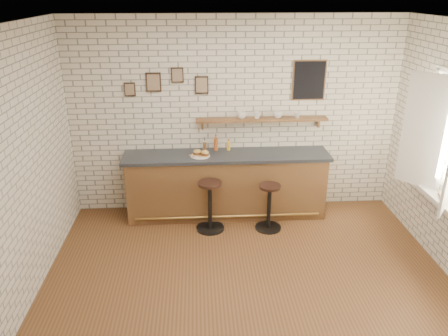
{
  "coord_description": "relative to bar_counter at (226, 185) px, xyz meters",
  "views": [
    {
      "loc": [
        -0.57,
        -4.42,
        3.32
      ],
      "look_at": [
        -0.24,
        0.9,
        1.12
      ],
      "focal_mm": 35.0,
      "sensor_mm": 36.0,
      "label": 1
    }
  ],
  "objects": [
    {
      "name": "ground",
      "position": [
        0.15,
        -1.7,
        -0.51
      ],
      "size": [
        5.0,
        5.0,
        0.0
      ],
      "primitive_type": "plane",
      "color": "brown",
      "rests_on": "ground"
    },
    {
      "name": "bar_counter",
      "position": [
        0.0,
        0.0,
        0.0
      ],
      "size": [
        3.1,
        0.65,
        1.01
      ],
      "color": "brown",
      "rests_on": "ground"
    },
    {
      "name": "sandwich_plate",
      "position": [
        -0.39,
        -0.06,
        0.51
      ],
      "size": [
        0.28,
        0.28,
        0.01
      ],
      "primitive_type": "cylinder",
      "color": "white",
      "rests_on": "bar_counter"
    },
    {
      "name": "ciabatta_sandwich",
      "position": [
        -0.38,
        -0.06,
        0.56
      ],
      "size": [
        0.26,
        0.18,
        0.08
      ],
      "color": "tan",
      "rests_on": "sandwich_plate"
    },
    {
      "name": "potato_chips",
      "position": [
        -0.42,
        -0.06,
        0.52
      ],
      "size": [
        0.26,
        0.18,
        0.0
      ],
      "color": "gold",
      "rests_on": "sandwich_plate"
    },
    {
      "name": "bitters_bottle_brown",
      "position": [
        -0.32,
        0.18,
        0.58
      ],
      "size": [
        0.06,
        0.06,
        0.19
      ],
      "color": "brown",
      "rests_on": "bar_counter"
    },
    {
      "name": "bitters_bottle_white",
      "position": [
        -0.33,
        0.18,
        0.59
      ],
      "size": [
        0.05,
        0.05,
        0.21
      ],
      "color": "white",
      "rests_on": "bar_counter"
    },
    {
      "name": "bitters_bottle_amber",
      "position": [
        -0.15,
        0.18,
        0.61
      ],
      "size": [
        0.06,
        0.06,
        0.25
      ],
      "color": "#A04719",
      "rests_on": "bar_counter"
    },
    {
      "name": "condiment_bottle_yellow",
      "position": [
        0.04,
        0.18,
        0.58
      ],
      "size": [
        0.05,
        0.05,
        0.17
      ],
      "color": "yellow",
      "rests_on": "bar_counter"
    },
    {
      "name": "bar_stool_left",
      "position": [
        -0.27,
        -0.46,
        -0.1
      ],
      "size": [
        0.44,
        0.44,
        0.76
      ],
      "color": "black",
      "rests_on": "ground"
    },
    {
      "name": "bar_stool_right",
      "position": [
        0.59,
        -0.49,
        -0.13
      ],
      "size": [
        0.39,
        0.39,
        0.7
      ],
      "color": "black",
      "rests_on": "ground"
    },
    {
      "name": "wall_shelf",
      "position": [
        0.55,
        0.2,
        0.97
      ],
      "size": [
        2.0,
        0.18,
        0.18
      ],
      "color": "brown",
      "rests_on": "ground"
    },
    {
      "name": "shelf_cup_a",
      "position": [
        0.24,
        0.2,
        1.05
      ],
      "size": [
        0.15,
        0.15,
        0.11
      ],
      "primitive_type": "imported",
      "rotation": [
        0.0,
        0.0,
        0.12
      ],
      "color": "white",
      "rests_on": "wall_shelf"
    },
    {
      "name": "shelf_cup_b",
      "position": [
        0.47,
        0.2,
        1.04
      ],
      "size": [
        0.14,
        0.14,
        0.1
      ],
      "primitive_type": "imported",
      "rotation": [
        0.0,
        0.0,
        1.1
      ],
      "color": "white",
      "rests_on": "wall_shelf"
    },
    {
      "name": "shelf_cup_c",
      "position": [
        0.79,
        0.2,
        1.05
      ],
      "size": [
        0.19,
        0.19,
        0.11
      ],
      "primitive_type": "imported",
      "rotation": [
        0.0,
        0.0,
        1.06
      ],
      "color": "white",
      "rests_on": "wall_shelf"
    },
    {
      "name": "shelf_cup_d",
      "position": [
        1.09,
        0.2,
        1.04
      ],
      "size": [
        0.1,
        0.1,
        0.09
      ],
      "primitive_type": "imported",
      "rotation": [
        0.0,
        0.0,
        0.05
      ],
      "color": "white",
      "rests_on": "wall_shelf"
    },
    {
      "name": "back_wall_decor",
      "position": [
        0.37,
        0.28,
        1.54
      ],
      "size": [
        2.96,
        0.02,
        0.56
      ],
      "color": "black",
      "rests_on": "ground"
    },
    {
      "name": "window_sill",
      "position": [
        2.55,
        -1.4,
        0.39
      ],
      "size": [
        0.2,
        1.35,
        0.06
      ],
      "color": "white",
      "rests_on": "ground"
    },
    {
      "name": "casement_window",
      "position": [
        2.51,
        -1.4,
        1.14
      ],
      "size": [
        0.4,
        1.3,
        1.56
      ],
      "color": "white",
      "rests_on": "ground"
    },
    {
      "name": "book_lower",
      "position": [
        2.53,
        -1.51,
        0.43
      ],
      "size": [
        0.2,
        0.25,
        0.02
      ],
      "primitive_type": "imported",
      "rotation": [
        0.0,
        0.0,
        -0.16
      ],
      "color": "tan",
      "rests_on": "window_sill"
    },
    {
      "name": "book_upper",
      "position": [
        2.53,
        -1.47,
        0.45
      ],
      "size": [
        0.24,
        0.28,
        0.02
      ],
      "primitive_type": "imported",
      "rotation": [
        0.0,
        0.0,
        -0.32
      ],
      "color": "tan",
      "rests_on": "book_lower"
    }
  ]
}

